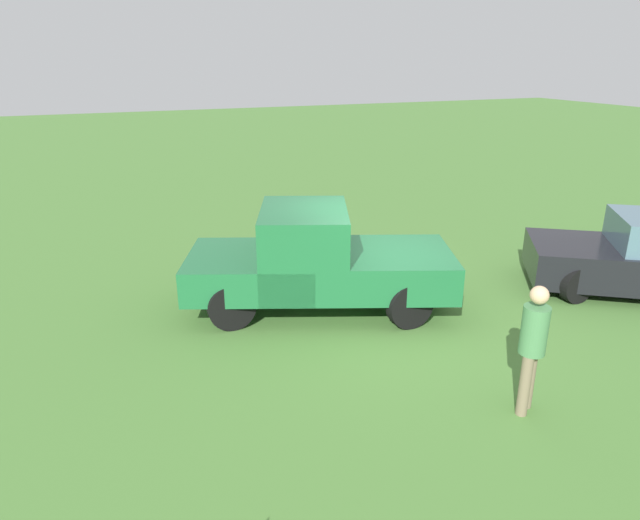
{
  "coord_description": "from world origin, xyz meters",
  "views": [
    {
      "loc": [
        4.51,
        8.02,
        4.26
      ],
      "look_at": [
        1.0,
        -0.53,
        0.9
      ],
      "focal_mm": 31.77,
      "sensor_mm": 36.0,
      "label": 1
    }
  ],
  "objects": [
    {
      "name": "ground_plane",
      "position": [
        0.0,
        0.0,
        0.0
      ],
      "size": [
        80.0,
        80.0,
        0.0
      ],
      "primitive_type": "plane",
      "color": "#477533"
    },
    {
      "name": "person_bystander",
      "position": [
        -0.21,
        3.34,
        0.96
      ],
      "size": [
        0.44,
        0.44,
        1.71
      ],
      "rotation": [
        0.0,
        0.0,
        2.16
      ],
      "color": "#7A6B51",
      "rests_on": "ground_plane"
    },
    {
      "name": "pickup_truck",
      "position": [
        1.1,
        -0.57,
        0.94
      ],
      "size": [
        4.94,
        3.43,
        1.82
      ],
      "rotation": [
        0.0,
        0.0,
        2.77
      ],
      "color": "black",
      "rests_on": "ground_plane"
    }
  ]
}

